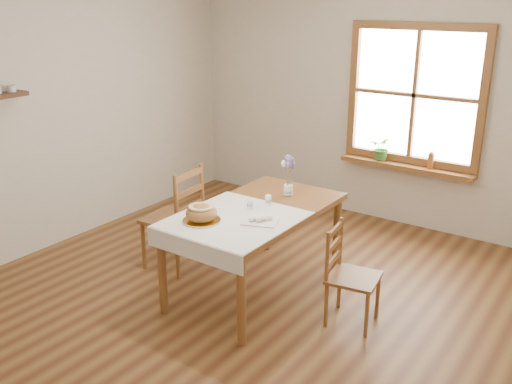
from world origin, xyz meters
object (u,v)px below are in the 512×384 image
dining_table (256,218)px  flower_vase (288,191)px  chair_left (172,217)px  chair_right (354,276)px  bread_plate (202,220)px

dining_table → flower_vase: bearing=85.1°
chair_left → chair_right: chair_left is taller
chair_left → bread_plate: bearing=54.2°
dining_table → flower_vase: size_ratio=18.09×
chair_left → chair_right: 1.83m
dining_table → bread_plate: size_ratio=5.53×
bread_plate → dining_table: bearing=70.1°
chair_left → flower_vase: bearing=112.6°
flower_vase → dining_table: bearing=-94.9°
chair_right → bread_plate: bearing=105.2°
chair_left → bread_plate: chair_left is taller
chair_right → dining_table: bearing=81.2°
chair_left → flower_vase: chair_left is taller
flower_vase → chair_left: bearing=-151.8°
bread_plate → chair_left: bearing=149.7°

